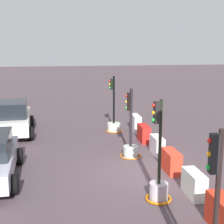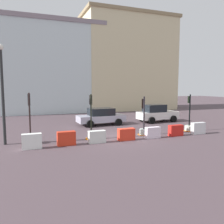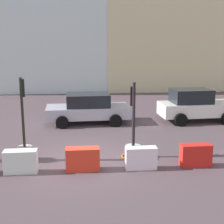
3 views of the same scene
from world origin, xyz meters
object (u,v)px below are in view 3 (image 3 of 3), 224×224
(construction_barrier_3, at_px, (83,159))
(car_white_van, at_px, (196,105))
(construction_barrier_4, at_px, (141,158))
(car_silver_hatchback, at_px, (88,108))
(construction_barrier_2, at_px, (21,162))
(traffic_light_1, at_px, (25,146))
(traffic_light_2, at_px, (133,144))
(construction_barrier_5, at_px, (196,155))

(construction_barrier_3, distance_m, car_white_van, 9.00)
(construction_barrier_4, xyz_separation_m, car_white_van, (4.27, 6.48, 0.50))
(car_silver_hatchback, height_order, car_white_van, car_white_van)
(construction_barrier_2, bearing_deg, car_white_van, 37.52)
(traffic_light_1, xyz_separation_m, construction_barrier_3, (2.15, -1.15, -0.16))
(traffic_light_2, height_order, construction_barrier_5, traffic_light_2)
(construction_barrier_4, distance_m, car_white_van, 7.78)
(car_white_van, bearing_deg, construction_barrier_3, -134.47)
(traffic_light_1, xyz_separation_m, construction_barrier_5, (6.17, -1.14, -0.15))
(traffic_light_1, distance_m, traffic_light_2, 4.09)
(car_silver_hatchback, bearing_deg, traffic_light_2, -73.40)
(construction_barrier_3, relative_size, construction_barrier_5, 1.06)
(construction_barrier_4, bearing_deg, construction_barrier_2, 179.39)
(traffic_light_1, xyz_separation_m, car_white_van, (8.45, 5.27, 0.34))
(construction_barrier_2, distance_m, car_white_van, 10.59)
(construction_barrier_5, bearing_deg, car_silver_hatchback, 119.36)
(construction_barrier_3, distance_m, construction_barrier_5, 4.01)
(traffic_light_2, distance_m, construction_barrier_3, 2.24)
(traffic_light_1, height_order, construction_barrier_3, traffic_light_1)
(traffic_light_1, height_order, car_white_van, traffic_light_1)
(traffic_light_2, distance_m, car_white_van, 6.87)
(construction_barrier_2, distance_m, construction_barrier_5, 6.10)
(car_silver_hatchback, bearing_deg, car_white_van, -1.66)
(traffic_light_1, bearing_deg, construction_barrier_5, -10.51)
(construction_barrier_2, bearing_deg, construction_barrier_3, 0.70)
(construction_barrier_2, bearing_deg, traffic_light_1, 93.15)
(construction_barrier_4, bearing_deg, car_silver_hatchback, 104.48)
(construction_barrier_4, xyz_separation_m, construction_barrier_5, (1.99, 0.07, 0.01))
(traffic_light_1, relative_size, car_silver_hatchback, 0.69)
(construction_barrier_2, distance_m, construction_barrier_4, 4.12)
(construction_barrier_2, height_order, construction_barrier_3, construction_barrier_3)
(traffic_light_2, height_order, construction_barrier_2, traffic_light_2)
(construction_barrier_3, height_order, construction_barrier_4, construction_barrier_3)
(construction_barrier_2, bearing_deg, construction_barrier_5, 0.27)
(construction_barrier_2, relative_size, construction_barrier_4, 1.02)
(construction_barrier_4, distance_m, construction_barrier_5, 1.99)
(construction_barrier_4, relative_size, construction_barrier_5, 1.00)
(construction_barrier_5, bearing_deg, construction_barrier_2, -179.73)
(construction_barrier_2, bearing_deg, traffic_light_2, 15.95)
(construction_barrier_2, xyz_separation_m, construction_barrier_5, (6.10, 0.03, 0.01))
(traffic_light_1, relative_size, construction_barrier_3, 2.70)
(construction_barrier_2, height_order, construction_barrier_5, construction_barrier_5)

